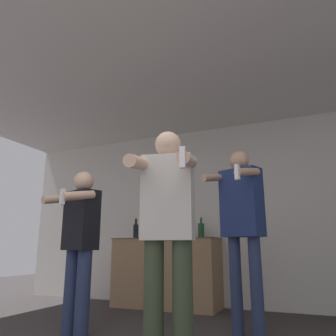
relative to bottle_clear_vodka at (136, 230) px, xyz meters
The scene contains 10 objects.
wall_back 1.44m from the bottle_clear_vodka, 11.09° to the left, with size 7.00×0.06×2.55m.
ceiling_slab 2.52m from the bottle_clear_vodka, 46.04° to the right, with size 7.00×3.89×0.05m.
counter 0.77m from the bottle_clear_vodka, ahead, with size 1.48×0.58×0.92m.
bottle_clear_vodka is the anchor object (origin of this frame).
bottle_dark_rum 0.58m from the bottle_clear_vodka, ahead, with size 0.09×0.09×0.31m.
bottle_red_label 0.80m from the bottle_clear_vodka, ahead, with size 0.09×0.09×0.26m.
bottle_green_wine 1.02m from the bottle_clear_vodka, ahead, with size 0.09×0.09×0.29m.
person_woman_foreground 2.59m from the bottle_clear_vodka, 56.29° to the right, with size 0.52×0.56×1.66m.
person_man_side 1.77m from the bottle_clear_vodka, 79.29° to the right, with size 0.49×0.53×1.53m.
person_spectator_back 2.12m from the bottle_clear_vodka, 32.40° to the right, with size 0.55×0.59×1.74m.
Camera 1 is at (0.99, -1.23, 0.78)m, focal length 35.00 mm.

